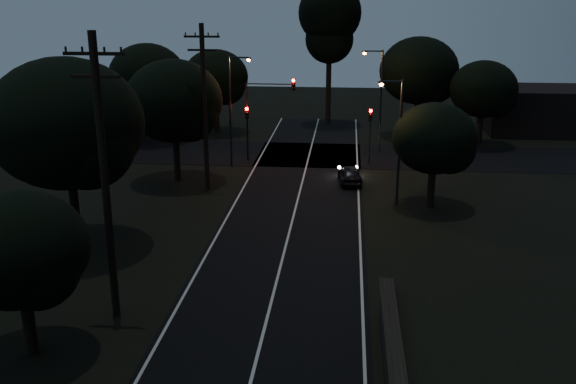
{
  "coord_description": "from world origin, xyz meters",
  "views": [
    {
      "loc": [
        2.94,
        -7.13,
        12.24
      ],
      "look_at": [
        0.0,
        24.0,
        2.5
      ],
      "focal_mm": 40.0,
      "sensor_mm": 36.0,
      "label": 1
    }
  ],
  "objects_px": {
    "signal_mast": "(269,104)",
    "car": "(350,174)",
    "tall_pine": "(330,22)",
    "streetlight_b": "(378,93)",
    "signal_right": "(370,126)",
    "signal_left": "(247,123)",
    "utility_pole_far": "(204,106)",
    "utility_pole_mid": "(104,176)",
    "streetlight_c": "(397,134)",
    "streetlight_a": "(233,104)"
  },
  "relations": [
    {
      "from": "signal_mast",
      "to": "car",
      "type": "xyz_separation_m",
      "value": [
        6.11,
        -5.57,
        -3.73
      ]
    },
    {
      "from": "tall_pine",
      "to": "streetlight_b",
      "type": "relative_size",
      "value": 1.67
    },
    {
      "from": "signal_right",
      "to": "streetlight_b",
      "type": "relative_size",
      "value": 0.51
    },
    {
      "from": "signal_left",
      "to": "signal_right",
      "type": "distance_m",
      "value": 9.2
    },
    {
      "from": "signal_right",
      "to": "car",
      "type": "distance_m",
      "value": 6.16
    },
    {
      "from": "streetlight_b",
      "to": "utility_pole_far",
      "type": "bearing_deg",
      "value": -133.3
    },
    {
      "from": "utility_pole_mid",
      "to": "tall_pine",
      "type": "distance_m",
      "value": 40.79
    },
    {
      "from": "signal_left",
      "to": "streetlight_c",
      "type": "relative_size",
      "value": 0.55
    },
    {
      "from": "tall_pine",
      "to": "signal_mast",
      "type": "relative_size",
      "value": 2.14
    },
    {
      "from": "utility_pole_mid",
      "to": "signal_left",
      "type": "distance_m",
      "value": 25.19
    },
    {
      "from": "signal_left",
      "to": "signal_right",
      "type": "bearing_deg",
      "value": 0.0
    },
    {
      "from": "signal_right",
      "to": "streetlight_b",
      "type": "distance_m",
      "value": 4.45
    },
    {
      "from": "signal_left",
      "to": "streetlight_b",
      "type": "xyz_separation_m",
      "value": [
        9.91,
        4.01,
        1.8
      ]
    },
    {
      "from": "streetlight_b",
      "to": "car",
      "type": "distance_m",
      "value": 10.6
    },
    {
      "from": "signal_right",
      "to": "streetlight_b",
      "type": "height_order",
      "value": "streetlight_b"
    },
    {
      "from": "utility_pole_far",
      "to": "streetlight_c",
      "type": "distance_m",
      "value": 12.05
    },
    {
      "from": "car",
      "to": "signal_left",
      "type": "bearing_deg",
      "value": -41.01
    },
    {
      "from": "streetlight_c",
      "to": "car",
      "type": "relative_size",
      "value": 2.09
    },
    {
      "from": "utility_pole_far",
      "to": "streetlight_a",
      "type": "distance_m",
      "value": 6.1
    },
    {
      "from": "streetlight_b",
      "to": "car",
      "type": "bearing_deg",
      "value": -102.41
    },
    {
      "from": "utility_pole_far",
      "to": "streetlight_a",
      "type": "xyz_separation_m",
      "value": [
        0.69,
        6.0,
        -0.85
      ]
    },
    {
      "from": "car",
      "to": "signal_mast",
      "type": "bearing_deg",
      "value": -47.83
    },
    {
      "from": "utility_pole_far",
      "to": "signal_mast",
      "type": "xyz_separation_m",
      "value": [
        3.09,
        7.99,
        -1.15
      ]
    },
    {
      "from": "signal_mast",
      "to": "streetlight_c",
      "type": "height_order",
      "value": "streetlight_c"
    },
    {
      "from": "utility_pole_far",
      "to": "utility_pole_mid",
      "type": "bearing_deg",
      "value": -90.0
    },
    {
      "from": "tall_pine",
      "to": "signal_mast",
      "type": "distance_m",
      "value": 16.39
    },
    {
      "from": "signal_left",
      "to": "signal_mast",
      "type": "height_order",
      "value": "signal_mast"
    },
    {
      "from": "streetlight_b",
      "to": "signal_left",
      "type": "bearing_deg",
      "value": -157.95
    },
    {
      "from": "streetlight_a",
      "to": "signal_mast",
      "type": "bearing_deg",
      "value": 39.77
    },
    {
      "from": "tall_pine",
      "to": "streetlight_c",
      "type": "distance_m",
      "value": 26.01
    },
    {
      "from": "utility_pole_mid",
      "to": "streetlight_b",
      "type": "distance_m",
      "value": 31.15
    },
    {
      "from": "utility_pole_far",
      "to": "signal_left",
      "type": "height_order",
      "value": "utility_pole_far"
    },
    {
      "from": "car",
      "to": "streetlight_a",
      "type": "bearing_deg",
      "value": -28.31
    },
    {
      "from": "signal_left",
      "to": "streetlight_b",
      "type": "relative_size",
      "value": 0.51
    },
    {
      "from": "signal_right",
      "to": "signal_mast",
      "type": "distance_m",
      "value": 7.66
    },
    {
      "from": "utility_pole_mid",
      "to": "signal_mast",
      "type": "height_order",
      "value": "utility_pole_mid"
    },
    {
      "from": "signal_mast",
      "to": "streetlight_c",
      "type": "relative_size",
      "value": 0.83
    },
    {
      "from": "utility_pole_mid",
      "to": "signal_right",
      "type": "bearing_deg",
      "value": 67.01
    },
    {
      "from": "streetlight_a",
      "to": "utility_pole_far",
      "type": "bearing_deg",
      "value": -96.59
    },
    {
      "from": "streetlight_c",
      "to": "signal_left",
      "type": "bearing_deg",
      "value": 136.24
    },
    {
      "from": "tall_pine",
      "to": "signal_left",
      "type": "relative_size",
      "value": 3.26
    },
    {
      "from": "utility_pole_mid",
      "to": "streetlight_c",
      "type": "bearing_deg",
      "value": 51.74
    },
    {
      "from": "utility_pole_far",
      "to": "signal_right",
      "type": "xyz_separation_m",
      "value": [
        10.6,
        7.99,
        -2.65
      ]
    },
    {
      "from": "utility_pole_far",
      "to": "tall_pine",
      "type": "distance_m",
      "value": 24.4
    },
    {
      "from": "signal_left",
      "to": "car",
      "type": "relative_size",
      "value": 1.14
    },
    {
      "from": "signal_right",
      "to": "streetlight_c",
      "type": "bearing_deg",
      "value": -82.98
    },
    {
      "from": "tall_pine",
      "to": "streetlight_c",
      "type": "relative_size",
      "value": 1.78
    },
    {
      "from": "signal_left",
      "to": "signal_right",
      "type": "relative_size",
      "value": 1.0
    },
    {
      "from": "signal_left",
      "to": "streetlight_b",
      "type": "height_order",
      "value": "streetlight_b"
    },
    {
      "from": "streetlight_a",
      "to": "signal_left",
      "type": "bearing_deg",
      "value": 70.41
    }
  ]
}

